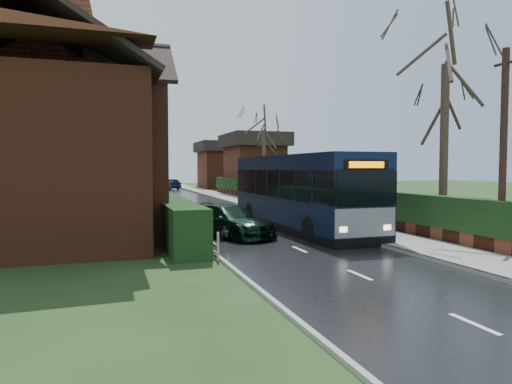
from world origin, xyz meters
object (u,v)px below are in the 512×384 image
object	(u,v)px
car_silver	(227,219)
bus_stop_sign	(342,190)
car_green	(228,221)
telegraph_pole	(503,152)
brick_house	(48,133)
bus	(299,193)

from	to	relation	value
car_silver	bus_stop_sign	xyz separation A→B (m)	(5.43, -0.26, 1.17)
car_green	telegraph_pole	distance (m)	10.37
brick_house	telegraph_pole	distance (m)	17.54
brick_house	car_silver	distance (m)	8.46
brick_house	telegraph_pole	world-z (taller)	brick_house
car_silver	car_green	distance (m)	0.70
telegraph_pole	bus_stop_sign	bearing A→B (deg)	103.02
car_green	telegraph_pole	world-z (taller)	telegraph_pole
brick_house	bus	bearing A→B (deg)	-8.44
bus	car_silver	bearing A→B (deg)	-170.25
brick_house	bus	size ratio (longest dim) A/B	1.28
bus_stop_sign	car_silver	bearing A→B (deg)	179.53
car_silver	car_green	bearing A→B (deg)	-104.61
bus_stop_sign	brick_house	bearing A→B (deg)	170.61
bus_stop_sign	bus	bearing A→B (deg)	152.53
brick_house	car_green	world-z (taller)	brick_house
brick_house	telegraph_pole	bearing A→B (deg)	-33.92
bus	telegraph_pole	size ratio (longest dim) A/B	1.71
car_green	car_silver	bearing A→B (deg)	55.45
car_silver	bus_stop_sign	world-z (taller)	bus_stop_sign
bus	car_green	world-z (taller)	bus
bus	car_green	bearing A→B (deg)	-160.93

